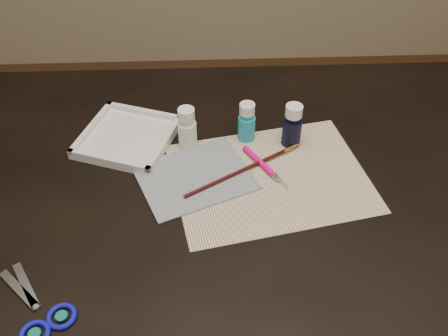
{
  "coord_description": "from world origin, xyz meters",
  "views": [
    {
      "loc": [
        -0.03,
        -0.71,
        1.46
      ],
      "look_at": [
        0.0,
        0.0,
        0.8
      ],
      "focal_mm": 40.0,
      "sensor_mm": 36.0,
      "label": 1
    }
  ],
  "objects_px": {
    "canvas": "(195,177)",
    "palette_tray": "(128,137)",
    "paint_bottle_white": "(187,128)",
    "scissors": "(27,303)",
    "paint_bottle_navy": "(292,125)",
    "paper": "(270,177)",
    "paint_bottle_cyan": "(247,122)"
  },
  "relations": [
    {
      "from": "canvas",
      "to": "palette_tray",
      "type": "height_order",
      "value": "palette_tray"
    },
    {
      "from": "paint_bottle_white",
      "to": "scissors",
      "type": "distance_m",
      "value": 0.47
    },
    {
      "from": "paint_bottle_navy",
      "to": "palette_tray",
      "type": "xyz_separation_m",
      "value": [
        -0.36,
        0.02,
        -0.04
      ]
    },
    {
      "from": "paint_bottle_white",
      "to": "paint_bottle_navy",
      "type": "height_order",
      "value": "paint_bottle_navy"
    },
    {
      "from": "paint_bottle_white",
      "to": "scissors",
      "type": "bearing_deg",
      "value": -123.51
    },
    {
      "from": "paper",
      "to": "palette_tray",
      "type": "xyz_separation_m",
      "value": [
        -0.3,
        0.13,
        0.01
      ]
    },
    {
      "from": "paint_bottle_cyan",
      "to": "scissors",
      "type": "distance_m",
      "value": 0.56
    },
    {
      "from": "paper",
      "to": "paint_bottle_white",
      "type": "relative_size",
      "value": 3.98
    },
    {
      "from": "scissors",
      "to": "palette_tray",
      "type": "distance_m",
      "value": 0.43
    },
    {
      "from": "paint_bottle_white",
      "to": "paint_bottle_cyan",
      "type": "distance_m",
      "value": 0.13
    },
    {
      "from": "canvas",
      "to": "scissors",
      "type": "relative_size",
      "value": 1.18
    },
    {
      "from": "paint_bottle_cyan",
      "to": "paint_bottle_navy",
      "type": "height_order",
      "value": "paint_bottle_navy"
    },
    {
      "from": "canvas",
      "to": "scissors",
      "type": "xyz_separation_m",
      "value": [
        -0.27,
        -0.28,
        0.0
      ]
    },
    {
      "from": "paint_bottle_cyan",
      "to": "scissors",
      "type": "xyz_separation_m",
      "value": [
        -0.39,
        -0.41,
        -0.04
      ]
    },
    {
      "from": "paper",
      "to": "scissors",
      "type": "xyz_separation_m",
      "value": [
        -0.42,
        -0.28,
        0.0
      ]
    },
    {
      "from": "paper",
      "to": "paint_bottle_navy",
      "type": "relative_size",
      "value": 3.88
    },
    {
      "from": "paint_bottle_white",
      "to": "paper",
      "type": "bearing_deg",
      "value": -32.71
    },
    {
      "from": "paper",
      "to": "canvas",
      "type": "height_order",
      "value": "canvas"
    },
    {
      "from": "canvas",
      "to": "palette_tray",
      "type": "relative_size",
      "value": 1.17
    },
    {
      "from": "paper",
      "to": "canvas",
      "type": "bearing_deg",
      "value": 177.87
    },
    {
      "from": "paint_bottle_navy",
      "to": "scissors",
      "type": "bearing_deg",
      "value": -141.37
    },
    {
      "from": "paint_bottle_cyan",
      "to": "palette_tray",
      "type": "xyz_separation_m",
      "value": [
        -0.26,
        0.0,
        -0.04
      ]
    },
    {
      "from": "canvas",
      "to": "paint_bottle_navy",
      "type": "xyz_separation_m",
      "value": [
        0.21,
        0.1,
        0.05
      ]
    },
    {
      "from": "paint_bottle_cyan",
      "to": "scissors",
      "type": "relative_size",
      "value": 0.5
    },
    {
      "from": "scissors",
      "to": "paint_bottle_cyan",
      "type": "bearing_deg",
      "value": -89.46
    },
    {
      "from": "paint_bottle_white",
      "to": "palette_tray",
      "type": "bearing_deg",
      "value": 170.06
    },
    {
      "from": "canvas",
      "to": "scissors",
      "type": "bearing_deg",
      "value": -133.63
    },
    {
      "from": "paint_bottle_white",
      "to": "scissors",
      "type": "height_order",
      "value": "paint_bottle_white"
    },
    {
      "from": "paint_bottle_white",
      "to": "paint_bottle_cyan",
      "type": "bearing_deg",
      "value": 8.71
    },
    {
      "from": "paint_bottle_navy",
      "to": "paint_bottle_white",
      "type": "bearing_deg",
      "value": 179.62
    },
    {
      "from": "paint_bottle_white",
      "to": "scissors",
      "type": "xyz_separation_m",
      "value": [
        -0.26,
        -0.39,
        -0.04
      ]
    },
    {
      "from": "paint_bottle_navy",
      "to": "canvas",
      "type": "bearing_deg",
      "value": -154.39
    }
  ]
}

